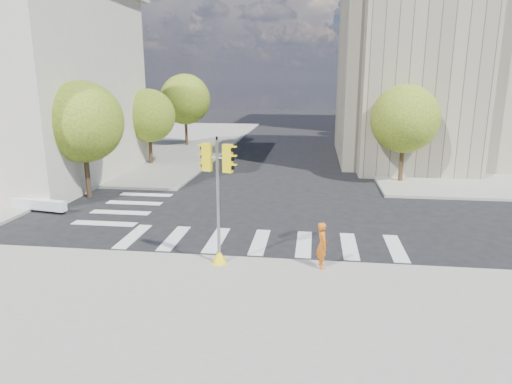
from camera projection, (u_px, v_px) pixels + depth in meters
ground at (267, 227)px, 20.53m from camera, size 160.00×160.00×0.00m
sidewalk_near at (215, 382)px, 9.93m from camera, size 30.00×14.00×0.15m
sidewalk_far_right at (506, 148)px, 43.04m from camera, size 28.00×40.00×0.15m
sidewalk_far_left at (104, 141)px, 48.02m from camera, size 28.00×40.00×0.15m
civic_building at (494, 68)px, 35.23m from camera, size 26.00×16.00×19.39m
office_tower at (487, 5)px, 54.57m from camera, size 20.00×18.00×30.00m
tree_lw_near at (83, 122)px, 24.67m from camera, size 4.40×4.40×6.41m
tree_lw_mid at (149, 116)px, 34.39m from camera, size 4.00×4.00×5.77m
tree_lw_far at (185, 99)px, 43.83m from camera, size 4.80×4.80×6.95m
tree_re_near at (405, 119)px, 28.24m from camera, size 4.20×4.20×6.16m
tree_re_mid at (379, 104)px, 39.71m from camera, size 4.60×4.60×6.66m
tree_re_far at (365, 102)px, 51.38m from camera, size 4.00×4.00×5.88m
lamp_near at (402, 107)px, 31.90m from camera, size 0.35×0.18×8.11m
lamp_far at (377, 98)px, 45.37m from camera, size 0.35×0.18×8.11m
traffic_signal at (218, 212)px, 15.67m from camera, size 1.08×0.56×4.48m
photographer at (322, 245)px, 15.57m from camera, size 0.51×0.66×1.62m
planter_wall at (16, 202)px, 23.18m from camera, size 5.97×1.52×0.50m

